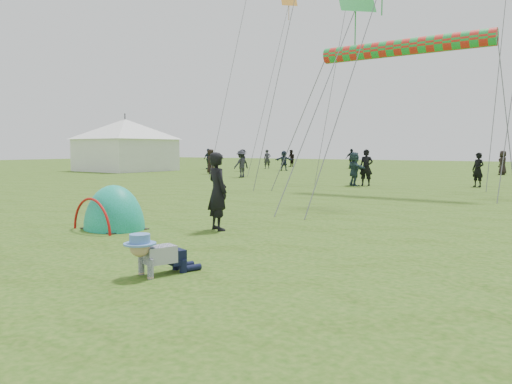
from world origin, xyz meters
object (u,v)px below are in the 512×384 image
Objects in this scene: standing_adult at (218,191)px; event_marquee at (126,143)px; crawling_toddler at (155,253)px; popup_tent at (114,229)px.

event_marquee is at bearing -12.36° from standing_adult.
crawling_toddler is 34.16m from event_marquee.
crawling_toddler is 0.42× the size of popup_tent.
crawling_toddler is 0.48× the size of standing_adult.
standing_adult is (-1.73, 3.53, 0.54)m from crawling_toddler.
crawling_toddler is at bearing -24.84° from popup_tent.
popup_tent is at bearing 55.37° from standing_adult.
event_marquee reaches higher than popup_tent.
popup_tent is (-3.73, 2.35, -0.31)m from crawling_toddler.
standing_adult is at bearing -35.09° from event_marquee.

